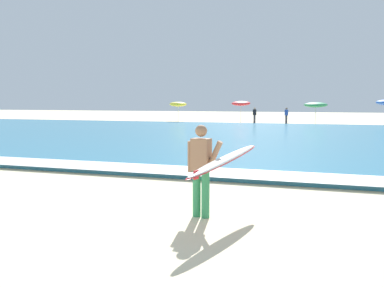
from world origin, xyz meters
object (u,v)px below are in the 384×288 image
(beach_umbrella_2, at_px, (316,105))
(beachgoer_near_row_left, at_px, (255,115))
(surfer_with_board, at_px, (213,164))
(beach_umbrella_1, at_px, (241,103))
(beach_umbrella_0, at_px, (178,104))
(beachgoer_near_row_mid, at_px, (286,115))

(beach_umbrella_2, relative_size, beachgoer_near_row_left, 1.42)
(surfer_with_board, relative_size, beach_umbrella_2, 1.27)
(beach_umbrella_1, bearing_deg, beachgoer_near_row_left, -53.87)
(beach_umbrella_0, xyz_separation_m, beachgoer_near_row_left, (7.96, -0.23, -1.02))
(beach_umbrella_1, xyz_separation_m, beachgoer_near_row_mid, (4.90, -2.78, -1.10))
(beach_umbrella_1, xyz_separation_m, beachgoer_near_row_left, (1.87, -2.56, -1.10))
(beach_umbrella_2, bearing_deg, beachgoer_near_row_left, -160.65)
(beach_umbrella_1, relative_size, beachgoer_near_row_mid, 1.42)
(beachgoer_near_row_left, bearing_deg, beach_umbrella_2, 19.35)
(beach_umbrella_0, xyz_separation_m, beach_umbrella_2, (13.55, 1.73, -0.04))
(beach_umbrella_0, distance_m, beach_umbrella_1, 6.53)
(beach_umbrella_2, relative_size, beachgoer_near_row_mid, 1.42)
(beach_umbrella_1, distance_m, beachgoer_near_row_mid, 5.74)
(beach_umbrella_1, height_order, beachgoer_near_row_left, beach_umbrella_1)
(beach_umbrella_1, bearing_deg, beachgoer_near_row_mid, -29.55)
(beachgoer_near_row_left, bearing_deg, beach_umbrella_0, 178.34)
(beach_umbrella_0, relative_size, beachgoer_near_row_left, 1.34)
(surfer_with_board, distance_m, beach_umbrella_1, 36.03)
(beachgoer_near_row_left, xyz_separation_m, beachgoer_near_row_mid, (3.04, -0.22, 0.00))
(beach_umbrella_0, height_order, beachgoer_near_row_mid, beach_umbrella_0)
(surfer_with_board, bearing_deg, beachgoer_near_row_left, 98.36)
(beachgoer_near_row_mid, bearing_deg, beach_umbrella_1, 150.45)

